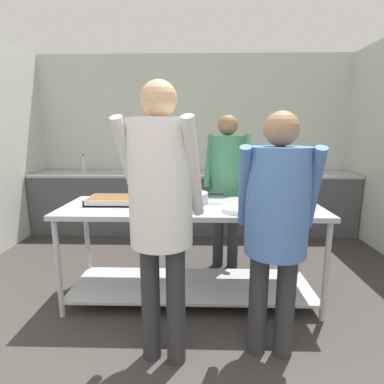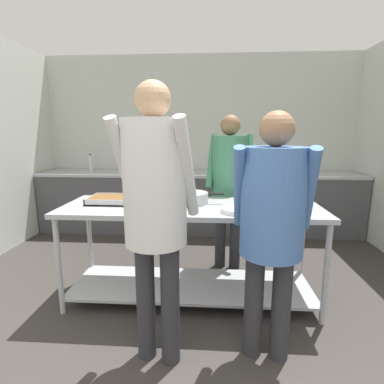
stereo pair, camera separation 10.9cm
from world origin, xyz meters
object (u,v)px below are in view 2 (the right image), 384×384
(plate_stack, at_px, (237,210))
(sauce_pan, at_px, (191,197))
(water_bottle, at_px, (91,163))
(guest_serving_left, at_px, (272,215))
(serving_tray_vegetables, at_px, (275,201))
(cook_behind_counter, at_px, (229,177))
(serving_tray_roast, at_px, (114,200))
(guest_serving_right, at_px, (155,198))
(broccoli_bowl, at_px, (149,202))

(plate_stack, bearing_deg, sauce_pan, 143.77)
(sauce_pan, bearing_deg, water_bottle, 131.56)
(plate_stack, relative_size, guest_serving_left, 0.16)
(serving_tray_vegetables, relative_size, cook_behind_counter, 0.23)
(sauce_pan, relative_size, water_bottle, 1.69)
(serving_tray_vegetables, bearing_deg, serving_tray_roast, -178.88)
(serving_tray_roast, xyz_separation_m, guest_serving_left, (1.25, -0.76, 0.09))
(guest_serving_right, bearing_deg, water_bottle, 119.09)
(broccoli_bowl, distance_m, serving_tray_vegetables, 1.10)
(sauce_pan, distance_m, serving_tray_vegetables, 0.74)
(serving_tray_roast, xyz_separation_m, water_bottle, (-0.99, 1.91, 0.12))
(serving_tray_vegetables, bearing_deg, water_bottle, 142.17)
(sauce_pan, distance_m, guest_serving_right, 0.88)
(broccoli_bowl, relative_size, sauce_pan, 0.41)
(sauce_pan, height_order, plate_stack, sauce_pan)
(guest_serving_left, relative_size, cook_behind_counter, 0.97)
(guest_serving_left, distance_m, water_bottle, 3.49)
(sauce_pan, distance_m, cook_behind_counter, 0.69)
(water_bottle, bearing_deg, guest_serving_left, -49.98)
(plate_stack, distance_m, water_bottle, 3.02)
(plate_stack, relative_size, serving_tray_vegetables, 0.69)
(serving_tray_roast, height_order, sauce_pan, sauce_pan)
(cook_behind_counter, xyz_separation_m, water_bottle, (-2.05, 1.33, -0.01))
(serving_tray_vegetables, distance_m, guest_serving_right, 1.26)
(broccoli_bowl, distance_m, sauce_pan, 0.37)
(broccoli_bowl, distance_m, plate_stack, 0.76)
(serving_tray_roast, bearing_deg, water_bottle, 117.40)
(broccoli_bowl, xyz_separation_m, sauce_pan, (0.35, 0.11, 0.02))
(serving_tray_vegetables, xyz_separation_m, cook_behind_counter, (-0.37, 0.56, 0.13))
(plate_stack, xyz_separation_m, cook_behind_counter, (-0.02, 0.86, 0.14))
(serving_tray_roast, height_order, guest_serving_right, guest_serving_right)
(broccoli_bowl, relative_size, cook_behind_counter, 0.11)
(serving_tray_roast, height_order, water_bottle, water_bottle)
(guest_serving_right, bearing_deg, cook_behind_counter, 69.81)
(water_bottle, bearing_deg, broccoli_bowl, -56.48)
(guest_serving_left, distance_m, guest_serving_right, 0.73)
(guest_serving_left, bearing_deg, serving_tray_vegetables, 77.06)
(guest_serving_right, relative_size, cook_behind_counter, 1.07)
(plate_stack, relative_size, water_bottle, 0.98)
(sauce_pan, distance_m, plate_stack, 0.48)
(plate_stack, height_order, guest_serving_left, guest_serving_left)
(sauce_pan, relative_size, plate_stack, 1.72)
(broccoli_bowl, bearing_deg, serving_tray_roast, 163.30)
(plate_stack, xyz_separation_m, guest_serving_right, (-0.54, -0.56, 0.21))
(serving_tray_roast, bearing_deg, cook_behind_counter, 28.97)
(broccoli_bowl, bearing_deg, water_bottle, 123.52)
(plate_stack, height_order, guest_serving_right, guest_serving_right)
(serving_tray_roast, xyz_separation_m, plate_stack, (1.08, -0.27, -0.01))
(plate_stack, height_order, serving_tray_vegetables, serving_tray_vegetables)
(guest_serving_right, height_order, cook_behind_counter, guest_serving_right)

